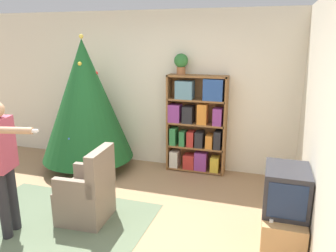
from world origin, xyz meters
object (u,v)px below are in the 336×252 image
Objects in this scene: christmas_tree at (85,100)px; potted_plant at (181,62)px; television at (286,190)px; armchair at (88,195)px; bookshelf at (196,125)px; standing_person at (3,159)px.

christmas_tree reaches higher than potted_plant.
television is 0.60× the size of armchair.
television is at bearing -52.79° from bookshelf.
bookshelf reaches higher than standing_person.
christmas_tree is (-1.74, -0.46, 0.40)m from bookshelf.
television is 2.27m from armchair.
potted_plant is at bearing 17.69° from christmas_tree.
potted_plant is at bearing 132.27° from television.
television is 2.64m from potted_plant.
bookshelf is 1.03m from potted_plant.
standing_person is at bearing -55.58° from armchair.
potted_plant reaches higher than television.
television is 0.25× the size of christmas_tree.
potted_plant reaches higher than armchair.
bookshelf is 2.89m from standing_person.
television is 3.38m from christmas_tree.
television is 0.36× the size of standing_person.
armchair is at bearing -59.69° from christmas_tree.
standing_person is (-0.68, -0.53, 0.58)m from armchair.
armchair is at bearing -176.77° from television.
television is (1.34, -1.76, -0.12)m from bookshelf.
armchair is 2.48m from potted_plant.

